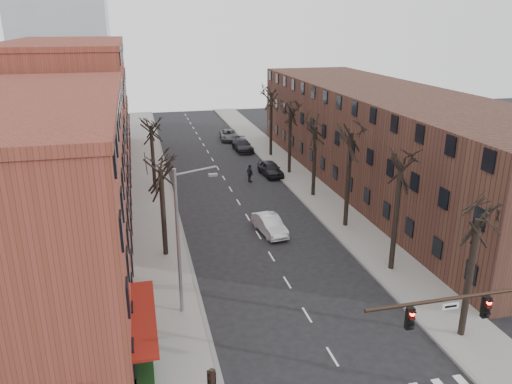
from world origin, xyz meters
TOP-DOWN VIEW (x-y plane):
  - sidewalk_left at (-8.00, 35.00)m, footprint 4.00×90.00m
  - sidewalk_right at (8.00, 35.00)m, footprint 4.00×90.00m
  - building_left_near at (-16.00, 15.00)m, footprint 12.00×26.00m
  - building_left_far at (-16.00, 44.00)m, footprint 12.00×28.00m
  - building_right at (16.00, 30.00)m, footprint 12.00×50.00m
  - awning_left at (-9.40, 6.00)m, footprint 1.20×7.00m
  - hedge at (-9.50, 5.00)m, footprint 0.80×6.00m
  - tree_right_a at (7.60, 4.00)m, footprint 5.20×5.20m
  - tree_right_b at (7.60, 12.00)m, footprint 5.20×5.20m
  - tree_right_c at (7.60, 20.00)m, footprint 5.20×5.20m
  - tree_right_d at (7.60, 28.00)m, footprint 5.20×5.20m
  - tree_right_e at (7.60, 36.00)m, footprint 5.20×5.20m
  - tree_right_f at (7.60, 44.00)m, footprint 5.20×5.20m
  - tree_left_a at (-7.60, 18.00)m, footprint 5.20×5.20m
  - tree_left_b at (-7.60, 34.00)m, footprint 5.20×5.20m
  - signal_mast_arm at (5.45, -1.00)m, footprint 8.14×0.30m
  - streetlight at (-7.03, 10.00)m, footprint 2.45×0.22m
  - silver_sedan at (1.00, 20.17)m, footprint 2.17×4.71m
  - parked_car_near at (5.30, 35.69)m, footprint 2.32×4.86m
  - parked_car_mid at (4.61, 47.41)m, footprint 2.27×5.31m
  - parked_car_far at (4.04, 54.23)m, footprint 2.86×5.40m
  - pedestrian_crossing at (2.49, 33.85)m, footprint 0.85×1.25m

SIDE VIEW (x-z plane):
  - awning_left at x=-9.40m, z-range -0.07..0.07m
  - tree_right_a at x=7.60m, z-range -5.00..5.00m
  - tree_right_b at x=7.60m, z-range -5.40..5.40m
  - tree_right_c at x=7.60m, z-range -5.80..5.80m
  - tree_right_d at x=7.60m, z-range -5.00..5.00m
  - tree_right_e at x=7.60m, z-range -5.40..5.40m
  - tree_right_f at x=7.60m, z-range -5.80..5.80m
  - tree_left_a at x=-7.60m, z-range -4.75..4.75m
  - tree_left_b at x=-7.60m, z-range -4.75..4.75m
  - sidewalk_left at x=-8.00m, z-range 0.00..0.15m
  - sidewalk_right at x=8.00m, z-range 0.00..0.15m
  - hedge at x=-9.50m, z-range 0.15..1.15m
  - parked_car_far at x=4.04m, z-range 0.00..1.45m
  - silver_sedan at x=1.00m, z-range 0.00..1.49m
  - parked_car_mid at x=4.61m, z-range 0.00..1.53m
  - parked_car_near at x=5.30m, z-range 0.00..1.60m
  - pedestrian_crossing at x=2.49m, z-range 0.00..1.97m
  - signal_mast_arm at x=5.45m, z-range 0.80..8.00m
  - building_right at x=16.00m, z-range 0.00..10.00m
  - streetlight at x=-7.03m, z-range 0.50..9.53m
  - building_left_near at x=-16.00m, z-range 0.00..12.00m
  - building_left_far at x=-16.00m, z-range 0.00..14.00m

